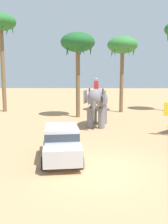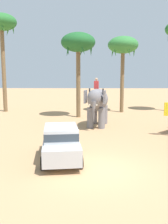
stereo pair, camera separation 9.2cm
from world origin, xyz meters
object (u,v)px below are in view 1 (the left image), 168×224
elephant_with_mahout (97,102)px  palm_tree_left_of_road (78,45)px  palm_tree_near_hut (1,26)px  palm_tree_behind_elephant (122,47)px  car_sedan_foreground (62,141)px

elephant_with_mahout → palm_tree_left_of_road: palm_tree_left_of_road is taller
palm_tree_left_of_road → palm_tree_near_hut: bearing=156.7°
palm_tree_behind_elephant → palm_tree_near_hut: 13.07m
palm_tree_behind_elephant → palm_tree_near_hut: size_ratio=0.77×
car_sedan_foreground → palm_tree_near_hut: 19.35m
elephant_with_mahout → palm_tree_left_of_road: 6.66m
car_sedan_foreground → elephant_with_mahout: size_ratio=1.07×
car_sedan_foreground → palm_tree_near_hut: bearing=116.6°
palm_tree_near_hut → elephant_with_mahout: bearing=-38.2°
elephant_with_mahout → car_sedan_foreground: bearing=-104.8°
palm_tree_behind_elephant → palm_tree_left_of_road: (-4.61, -3.24, -0.09)m
palm_tree_behind_elephant → palm_tree_near_hut: bearing=178.6°
palm_tree_near_hut → palm_tree_left_of_road: 9.28m
palm_tree_near_hut → palm_tree_behind_elephant: bearing=-1.4°
car_sedan_foreground → palm_tree_near_hut: palm_tree_near_hut is taller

